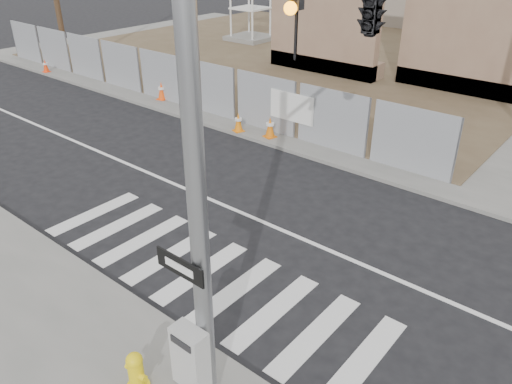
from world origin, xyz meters
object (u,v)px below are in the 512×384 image
Objects in this scene: signal_pole at (322,70)px; traffic_cone_c at (238,122)px; traffic_cone_a at (45,66)px; traffic_cone_d at (270,127)px; fire_hydrant at (136,371)px; traffic_cone_b at (162,91)px.

traffic_cone_c is (-7.31, 6.27, -4.32)m from signal_pole.
traffic_cone_d reaches higher than traffic_cone_a.
fire_hydrant is at bearing -62.89° from traffic_cone_d.
traffic_cone_b is 1.09× the size of traffic_cone_c.
traffic_cone_a is 0.85× the size of traffic_cone_b.
signal_pole is 9.54× the size of fire_hydrant.
traffic_cone_b is 5.10m from traffic_cone_c.
traffic_cone_b reaches higher than fire_hydrant.
traffic_cone_b is at bearing 150.43° from signal_pole.
fire_hydrant is (-0.99, -3.38, -4.30)m from signal_pole.
traffic_cone_d is at bearing 114.14° from fire_hydrant.
fire_hydrant is 0.98× the size of traffic_cone_d.
traffic_cone_d is at bearing 12.52° from traffic_cone_c.
signal_pole is 21.80m from traffic_cone_a.
traffic_cone_a is at bearing -180.00° from traffic_cone_c.
signal_pole is 9.36× the size of traffic_cone_d.
fire_hydrant is at bearing -56.76° from traffic_cone_c.
traffic_cone_a is at bearing 150.64° from fire_hydrant.
fire_hydrant is 15.39m from traffic_cone_b.
signal_pole reaches higher than traffic_cone_a.
fire_hydrant is 21.69m from traffic_cone_a.
traffic_cone_d is (-5.08, 9.92, 0.00)m from fire_hydrant.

